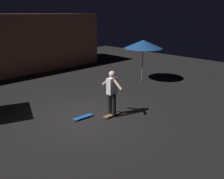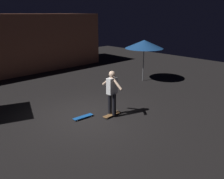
% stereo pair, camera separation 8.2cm
% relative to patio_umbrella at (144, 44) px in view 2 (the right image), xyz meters
% --- Properties ---
extents(ground_plane, '(28.00, 28.00, 0.00)m').
position_rel_patio_umbrella_xyz_m(ground_plane, '(-5.28, -1.67, -2.07)').
color(ground_plane, black).
extents(low_building, '(11.21, 3.90, 3.65)m').
position_rel_patio_umbrella_xyz_m(low_building, '(-3.99, 7.68, -0.25)').
color(low_building, '#B76B4C').
rests_on(low_building, ground_plane).
extents(patio_umbrella, '(2.10, 2.10, 2.30)m').
position_rel_patio_umbrella_xyz_m(patio_umbrella, '(0.00, 0.00, 0.00)').
color(patio_umbrella, slate).
rests_on(patio_umbrella, ground_plane).
extents(skateboard_ridden, '(0.78, 0.23, 0.07)m').
position_rel_patio_umbrella_xyz_m(skateboard_ridden, '(-4.58, -2.24, -2.02)').
color(skateboard_ridden, olive).
rests_on(skateboard_ridden, ground_plane).
extents(skateboard_spare, '(0.79, 0.27, 0.07)m').
position_rel_patio_umbrella_xyz_m(skateboard_spare, '(-5.49, -1.65, -2.02)').
color(skateboard_spare, '#1959B2').
rests_on(skateboard_spare, ground_plane).
extents(skater, '(0.38, 0.98, 1.67)m').
position_rel_patio_umbrella_xyz_m(skater, '(-4.58, -2.24, -1.04)').
color(skater, black).
rests_on(skater, skateboard_ridden).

